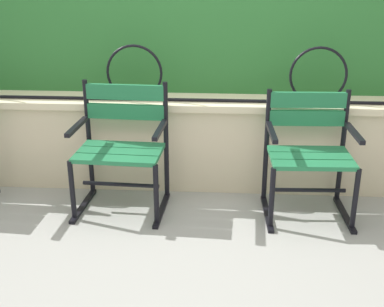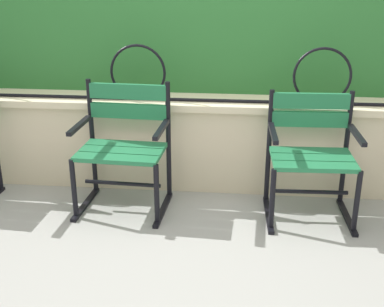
% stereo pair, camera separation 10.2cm
% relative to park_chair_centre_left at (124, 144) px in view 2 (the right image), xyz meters
% --- Properties ---
extents(ground_plane, '(60.00, 60.00, 0.00)m').
position_rel_park_chair_centre_left_xyz_m(ground_plane, '(0.52, -0.50, -0.47)').
color(ground_plane, '#9E9E99').
extents(stone_wall, '(7.86, 0.41, 0.70)m').
position_rel_park_chair_centre_left_xyz_m(stone_wall, '(0.52, 0.42, -0.12)').
color(stone_wall, beige).
rests_on(stone_wall, ground).
extents(iron_arch_fence, '(7.31, 0.02, 0.42)m').
position_rel_park_chair_centre_left_xyz_m(iron_arch_fence, '(0.14, 0.35, 0.40)').
color(iron_arch_fence, black).
rests_on(iron_arch_fence, stone_wall).
extents(hedge_row, '(7.70, 0.51, 0.95)m').
position_rel_park_chair_centre_left_xyz_m(hedge_row, '(0.50, 0.86, 0.67)').
color(hedge_row, '#2D7033').
rests_on(hedge_row, stone_wall).
extents(park_chair_centre_left, '(0.65, 0.55, 0.89)m').
position_rel_park_chair_centre_left_xyz_m(park_chair_centre_left, '(0.00, 0.00, 0.00)').
color(park_chair_centre_left, '#237547').
rests_on(park_chair_centre_left, ground).
extents(park_chair_centre_right, '(0.60, 0.54, 0.85)m').
position_rel_park_chair_centre_left_xyz_m(park_chair_centre_right, '(1.31, -0.01, -0.01)').
color(park_chair_centre_right, '#237547').
rests_on(park_chair_centre_right, ground).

